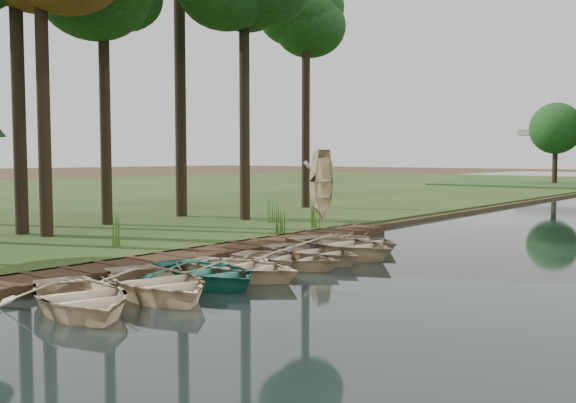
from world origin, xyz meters
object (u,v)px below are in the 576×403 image
Objects in this scene: boardwalk at (225,252)px; rowboat_2 at (206,269)px; rowboat_0 at (79,293)px; rowboat_1 at (157,278)px; stored_rowboat at (322,214)px.

rowboat_2 is at bearing -50.93° from boardwalk.
rowboat_0 is 0.96× the size of rowboat_1.
rowboat_0 is (2.81, -6.76, 0.27)m from boardwalk.
rowboat_1 reaches higher than rowboat_0.
rowboat_2 is at bearing -158.94° from stored_rowboat.
rowboat_0 is 1.18× the size of stored_rowboat.
rowboat_0 is 3.42m from rowboat_2.
boardwalk is 4.47× the size of rowboat_0.
rowboat_0 is 15.73m from stored_rowboat.
rowboat_1 is at bearing -164.17° from rowboat_2.
stored_rowboat reaches higher than boardwalk.
stored_rowboat is at bearing 105.76° from boardwalk.
stored_rowboat reaches higher than rowboat_0.
boardwalk is 8.45m from stored_rowboat.
rowboat_0 is 1.82m from rowboat_1.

